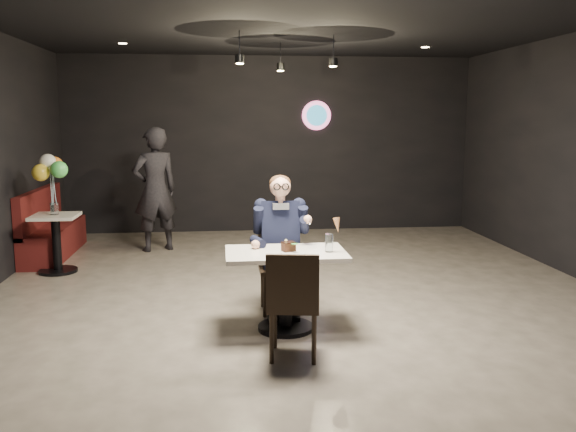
{
  "coord_description": "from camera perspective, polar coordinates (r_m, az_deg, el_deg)",
  "views": [
    {
      "loc": [
        -0.82,
        -6.06,
        1.96
      ],
      "look_at": [
        -0.18,
        -0.02,
        0.98
      ],
      "focal_mm": 38.0,
      "sensor_mm": 36.0,
      "label": 1
    }
  ],
  "objects": [
    {
      "name": "wafer_cone",
      "position": [
        5.54,
        4.63,
        -0.87
      ],
      "size": [
        0.08,
        0.08,
        0.14
      ],
      "primitive_type": "cone",
      "rotation": [
        0.0,
        0.0,
        0.26
      ],
      "color": "tan",
      "rests_on": "sundae_glass"
    },
    {
      "name": "balloon_bunch",
      "position": [
        8.19,
        -21.17,
        3.37
      ],
      "size": [
        0.39,
        0.39,
        0.64
      ],
      "primitive_type": "cube",
      "color": "yellow",
      "rests_on": "balloon_vase"
    },
    {
      "name": "balloon_vase",
      "position": [
        8.24,
        -21.01,
        0.64
      ],
      "size": [
        0.1,
        0.1,
        0.15
      ],
      "primitive_type": "cylinder",
      "color": "silver",
      "rests_on": "side_table"
    },
    {
      "name": "chair_far",
      "position": [
        6.2,
        -0.74,
        -4.84
      ],
      "size": [
        0.42,
        0.46,
        0.92
      ],
      "primitive_type": "cube",
      "color": "black",
      "rests_on": "floor"
    },
    {
      "name": "pendant_lights",
      "position": [
        8.15,
        -0.29,
        15.65
      ],
      "size": [
        1.4,
        1.2,
        0.36
      ],
      "primitive_type": "cube",
      "color": "black",
      "rests_on": "floor"
    },
    {
      "name": "chair_near",
      "position": [
        5.06,
        0.54,
        -8.1
      ],
      "size": [
        0.49,
        0.52,
        0.92
      ],
      "primitive_type": "cube",
      "rotation": [
        0.0,
        0.0,
        -0.17
      ],
      "color": "black",
      "rests_on": "floor"
    },
    {
      "name": "passerby",
      "position": [
        9.19,
        -12.32,
        2.43
      ],
      "size": [
        0.79,
        0.67,
        1.83
      ],
      "primitive_type": "imported",
      "rotation": [
        0.0,
        0.0,
        3.57
      ],
      "color": "black",
      "rests_on": "floor"
    },
    {
      "name": "floor",
      "position": [
        6.42,
        1.56,
        -8.62
      ],
      "size": [
        9.0,
        9.0,
        0.0
      ],
      "primitive_type": "plane",
      "color": "gray",
      "rests_on": "ground"
    },
    {
      "name": "side_table",
      "position": [
        8.32,
        -20.82,
        -2.64
      ],
      "size": [
        0.55,
        0.55,
        0.69
      ],
      "primitive_type": "cube",
      "color": "white",
      "rests_on": "floor"
    },
    {
      "name": "main_table",
      "position": [
        5.7,
        -0.22,
        -7.01
      ],
      "size": [
        1.1,
        0.7,
        0.75
      ],
      "primitive_type": "cube",
      "color": "white",
      "rests_on": "floor"
    },
    {
      "name": "booth_bench",
      "position": [
        9.32,
        -21.12,
        -0.59
      ],
      "size": [
        0.48,
        1.92,
        0.96
      ],
      "primitive_type": "cube",
      "color": "#4D1210",
      "rests_on": "floor"
    },
    {
      "name": "mint_leaf",
      "position": [
        5.48,
        0.64,
        -2.62
      ],
      "size": [
        0.07,
        0.04,
        0.01
      ],
      "primitive_type": "ellipsoid",
      "color": "#2C872F",
      "rests_on": "cake_slice"
    },
    {
      "name": "cake_slice",
      "position": [
        5.54,
        0.05,
        -2.91
      ],
      "size": [
        0.13,
        0.12,
        0.08
      ],
      "primitive_type": "cube",
      "rotation": [
        0.0,
        0.0,
        0.35
      ],
      "color": "black",
      "rests_on": "dessert_plate"
    },
    {
      "name": "dessert_plate",
      "position": [
        5.5,
        0.5,
        -3.49
      ],
      "size": [
        0.23,
        0.23,
        0.01
      ],
      "primitive_type": "cylinder",
      "color": "white",
      "rests_on": "main_table"
    },
    {
      "name": "sundae_glass",
      "position": [
        5.58,
        3.86,
        -2.53
      ],
      "size": [
        0.07,
        0.07,
        0.17
      ],
      "primitive_type": "cylinder",
      "color": "silver",
      "rests_on": "main_table"
    },
    {
      "name": "wall_sign",
      "position": [
        10.65,
        2.68,
        9.38
      ],
      "size": [
        0.5,
        0.06,
        0.5
      ],
      "primitive_type": null,
      "color": "pink",
      "rests_on": "floor"
    },
    {
      "name": "seated_man",
      "position": [
        6.14,
        -0.75,
        -2.49
      ],
      "size": [
        0.6,
        0.8,
        1.44
      ],
      "primitive_type": "cube",
      "color": "black",
      "rests_on": "floor"
    }
  ]
}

